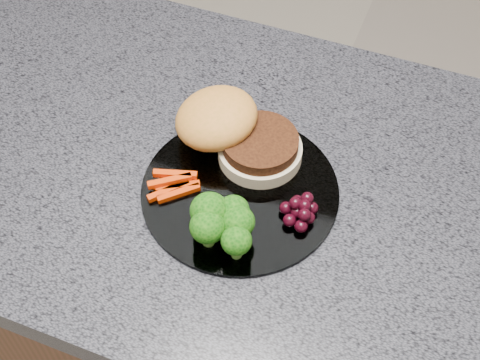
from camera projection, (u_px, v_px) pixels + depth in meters
name	position (u px, v px, depth m)	size (l,w,h in m)	color
island_cabinet	(196.00, 309.00, 1.29)	(1.20, 0.60, 0.86)	#532E1C
countertop	(179.00, 161.00, 0.94)	(1.20, 0.60, 0.04)	#44444D
plate	(240.00, 191.00, 0.88)	(0.26, 0.26, 0.01)	white
burger	(232.00, 131.00, 0.90)	(0.19, 0.13, 0.06)	beige
carrot_sticks	(174.00, 184.00, 0.87)	(0.07, 0.06, 0.02)	red
broccoli	(222.00, 221.00, 0.80)	(0.09, 0.08, 0.06)	#52822F
grape_bunch	(300.00, 211.00, 0.84)	(0.05, 0.05, 0.03)	black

